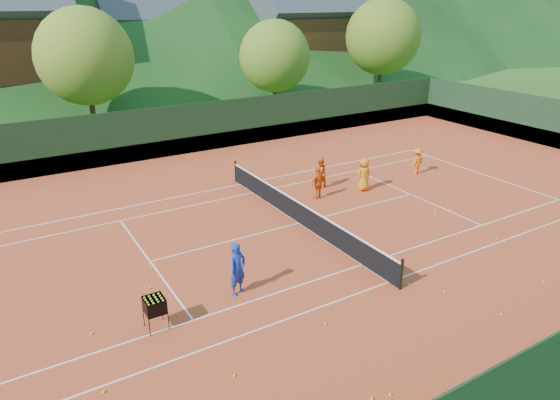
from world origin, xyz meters
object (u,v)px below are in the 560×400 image
coach (238,269)px  student_d (417,161)px  student_c (364,174)px  chalet_right (304,34)px  tennis_net (299,212)px  chalet_mid (162,40)px  student_a (320,173)px  ball_hopper (155,306)px  student_b (318,183)px

coach → student_d: coach is taller
student_c → chalet_right: (15.21, 28.37, 4.42)m
tennis_net → chalet_mid: 34.81m
student_c → tennis_net: (-4.79, -1.63, -0.32)m
coach → student_d: 14.56m
student_a → student_c: bearing=126.9°
ball_hopper → student_a: bearing=33.2°
student_c → chalet_mid: bearing=-91.3°
ball_hopper → chalet_mid: (13.43, 37.91, 4.22)m
coach → student_a: size_ratio=1.15×
coach → chalet_right: chalet_right is taller
student_b → chalet_right: (17.71, 28.07, 4.47)m
student_b → tennis_net: 3.00m
coach → ball_hopper: coach is taller
student_c → student_a: bearing=-39.8°
student_b → student_d: 6.56m
student_a → chalet_right: (16.83, 26.98, 4.47)m
student_c → student_d: bearing=-172.5°
student_a → ball_hopper: 12.67m
student_a → student_b: 1.40m
student_a → chalet_right: size_ratio=0.13×
student_d → ball_hopper: size_ratio=1.41×
coach → chalet_mid: bearing=52.9°
coach → tennis_net: (4.60, 3.48, -0.38)m
coach → ball_hopper: bearing=167.4°
student_b → student_c: size_ratio=0.93×
student_c → tennis_net: 5.07m
student_d → chalet_right: size_ratio=0.12×
student_c → ball_hopper: (-12.22, -5.54, -0.07)m
chalet_mid → tennis_net: bearing=-100.0°
student_c → student_d: (4.06, 0.47, -0.12)m
student_a → chalet_right: bearing=-134.4°
student_b → ball_hopper: (-9.72, -5.84, -0.02)m
student_b → student_d: student_b is taller
student_b → chalet_right: 33.49m
student_a → student_d: 5.75m
student_d → ball_hopper: 17.35m
coach → student_a: (7.77, 6.50, -0.11)m
ball_hopper → student_b: bearing=31.0°
tennis_net → ball_hopper: 8.40m
student_c → chalet_right: chalet_right is taller
ball_hopper → student_d: bearing=20.3°
coach → ball_hopper: (-2.83, -0.43, -0.14)m
ball_hopper → chalet_right: (27.43, 33.91, 4.49)m
student_d → student_b: bearing=-6.2°
student_d → chalet_mid: bearing=-92.6°
student_a → student_b: (-0.88, -1.09, -0.01)m
student_a → coach: bearing=27.4°
student_d → ball_hopper: student_d is taller
student_c → student_d: student_c is taller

